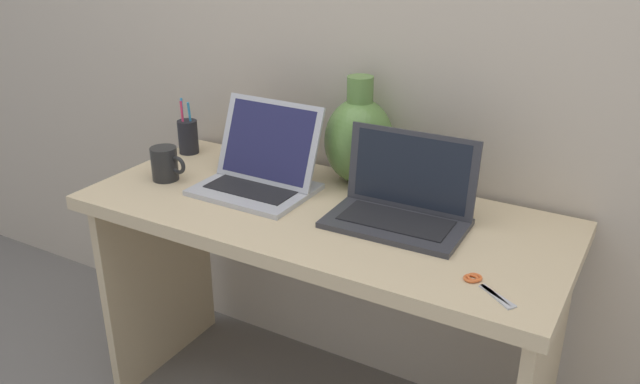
{
  "coord_description": "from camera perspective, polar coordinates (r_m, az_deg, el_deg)",
  "views": [
    {
      "loc": [
        0.8,
        -1.39,
        1.49
      ],
      "look_at": [
        0.0,
        0.0,
        0.79
      ],
      "focal_mm": 36.3,
      "sensor_mm": 36.0,
      "label": 1
    }
  ],
  "objects": [
    {
      "name": "scissors",
      "position": [
        1.46,
        14.02,
        -7.9
      ],
      "size": [
        0.13,
        0.1,
        0.01
      ],
      "color": "#B7B7BC",
      "rests_on": "desk"
    },
    {
      "name": "back_wall",
      "position": [
        1.92,
        5.08,
        14.8
      ],
      "size": [
        4.4,
        0.04,
        2.4
      ],
      "primitive_type": "cube",
      "color": "#BCAD99",
      "rests_on": "ground"
    },
    {
      "name": "laptop_left",
      "position": [
        1.89,
        -5.19,
        2.22
      ],
      "size": [
        0.33,
        0.26,
        0.25
      ],
      "color": "#B2B2B7",
      "rests_on": "desk"
    },
    {
      "name": "desk",
      "position": [
        1.85,
        0.0,
        -6.19
      ],
      "size": [
        1.35,
        0.58,
        0.74
      ],
      "color": "#D1B78C",
      "rests_on": "ground"
    },
    {
      "name": "green_vase",
      "position": [
        1.91,
        3.45,
        4.69
      ],
      "size": [
        0.2,
        0.2,
        0.32
      ],
      "color": "#5B843D",
      "rests_on": "desk"
    },
    {
      "name": "laptop_right",
      "position": [
        1.7,
        7.33,
        -0.54
      ],
      "size": [
        0.36,
        0.23,
        0.23
      ],
      "color": "#333338",
      "rests_on": "desk"
    },
    {
      "name": "pen_cup",
      "position": [
        2.21,
        -11.56,
        4.86
      ],
      "size": [
        0.07,
        0.07,
        0.19
      ],
      "color": "black",
      "rests_on": "desk"
    },
    {
      "name": "coffee_mug",
      "position": [
        2.0,
        -13.48,
        2.44
      ],
      "size": [
        0.12,
        0.08,
        0.1
      ],
      "color": "black",
      "rests_on": "desk"
    }
  ]
}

